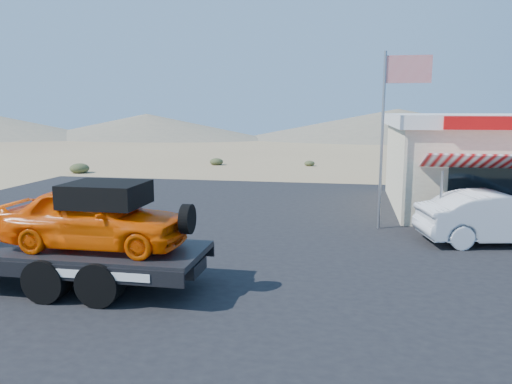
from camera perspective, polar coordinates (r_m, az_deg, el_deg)
ground at (r=14.05m, az=-4.84°, el=-7.64°), size 120.00×120.00×0.00m
asphalt_lot at (r=16.54m, az=4.67°, el=-4.98°), size 32.00×24.00×0.02m
tow_truck at (r=12.99m, az=-25.25°, el=-3.21°), size 8.19×2.43×2.74m
white_sedan at (r=17.07m, az=26.08°, el=-2.67°), size 5.12×2.68×1.61m
flagpole at (r=17.49m, az=15.06°, el=7.96°), size 1.55×0.10×6.00m
distant_hills at (r=69.42m, az=-0.53°, el=7.59°), size 126.00×48.00×4.20m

